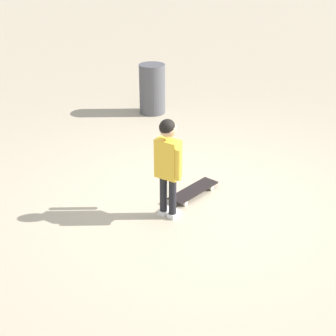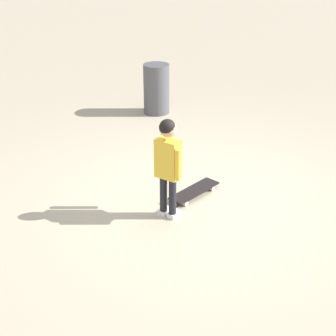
{
  "view_description": "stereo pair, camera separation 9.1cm",
  "coord_description": "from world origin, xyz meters",
  "views": [
    {
      "loc": [
        3.37,
        3.19,
        2.66
      ],
      "look_at": [
        0.42,
        0.01,
        0.55
      ],
      "focal_mm": 52.52,
      "sensor_mm": 36.0,
      "label": 1
    },
    {
      "loc": [
        3.31,
        3.25,
        2.66
      ],
      "look_at": [
        0.42,
        0.01,
        0.55
      ],
      "focal_mm": 52.52,
      "sensor_mm": 36.0,
      "label": 2
    }
  ],
  "objects": [
    {
      "name": "ground_plane",
      "position": [
        0.0,
        0.0,
        0.0
      ],
      "size": [
        50.0,
        50.0,
        0.0
      ],
      "primitive_type": "plane",
      "color": "tan"
    },
    {
      "name": "trash_bin",
      "position": [
        -1.56,
        -2.48,
        0.39
      ],
      "size": [
        0.41,
        0.41,
        0.78
      ],
      "primitive_type": "cylinder",
      "color": "#4C4C51",
      "rests_on": "ground"
    },
    {
      "name": "skateboard",
      "position": [
        -0.08,
        -0.11,
        0.06
      ],
      "size": [
        0.68,
        0.26,
        0.07
      ],
      "color": "black",
      "rests_on": "ground"
    },
    {
      "name": "child_person",
      "position": [
        0.42,
        0.01,
        0.66
      ],
      "size": [
        0.22,
        0.4,
        1.06
      ],
      "color": "black",
      "rests_on": "ground"
    }
  ]
}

